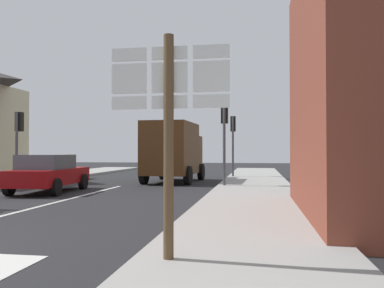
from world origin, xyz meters
name	(u,v)px	position (x,y,z in m)	size (l,w,h in m)	color
ground_plane	(103,191)	(0.00, 10.00, 0.00)	(80.00, 80.00, 0.00)	#232326
sidewalk_right	(254,197)	(6.10, 8.00, 0.07)	(3.18, 44.00, 0.14)	#9E9B96
lane_centre_stripe	(54,203)	(0.00, 6.00, 0.01)	(0.16, 12.00, 0.01)	silver
sedan_far	(48,173)	(-1.83, 8.97, 0.76)	(2.20, 4.31, 1.47)	maroon
delivery_truck	(173,150)	(1.93, 14.76, 1.65)	(2.68, 5.09, 3.05)	#4C2D14
route_sign_post	(169,122)	(5.02, -0.21, 2.00)	(1.66, 0.14, 3.20)	brown
traffic_light_far_right	(233,132)	(4.81, 18.24, 2.73)	(0.30, 0.49, 3.68)	#47474C
traffic_light_near_left	(19,131)	(-4.81, 11.62, 2.55)	(0.30, 0.49, 3.44)	#47474C
traffic_light_near_right	(224,125)	(4.81, 11.89, 2.76)	(0.30, 0.49, 3.72)	#47474C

